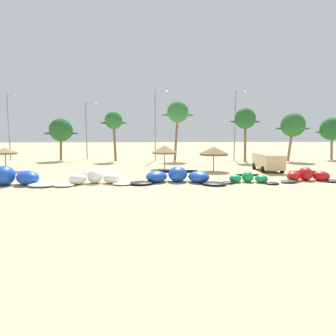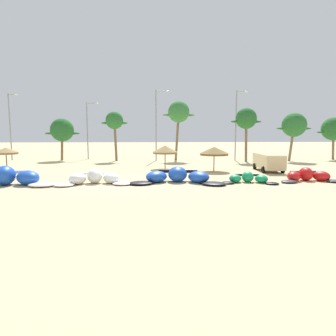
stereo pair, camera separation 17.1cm
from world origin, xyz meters
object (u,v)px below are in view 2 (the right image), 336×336
beach_umbrella_near_palms (214,151)px  kite_left_of_center (177,176)px  kite_right_of_center (308,176)px  palm_left (62,130)px  kite_far_left (4,178)px  beach_umbrella_middle (165,150)px  kite_left (94,178)px  lamppost_east (237,122)px  kite_center (248,178)px  palm_right (333,129)px  palm_center_left (179,113)px  lamppost_west (11,124)px  lamppost_west_center (88,127)px  parked_van (268,161)px  palm_left_of_gap (114,121)px  palm_center_right (246,119)px  lamppost_east_center (157,122)px  beach_umbrella_near_van (6,151)px  palm_right_of_gap (294,125)px

beach_umbrella_near_palms → kite_left_of_center: bearing=-123.3°
kite_right_of_center → palm_left: bearing=140.6°
kite_far_left → beach_umbrella_middle: (12.97, 10.46, 1.64)m
kite_left → kite_right_of_center: 17.75m
beach_umbrella_middle → lamppost_east: lamppost_east is taller
kite_far_left → kite_center: (19.24, 0.29, -0.24)m
kite_center → palm_right: palm_right is taller
kite_center → kite_right_of_center: 5.29m
kite_far_left → palm_center_left: size_ratio=0.86×
kite_left → beach_umbrella_middle: (6.20, 9.93, 1.76)m
lamppost_west → lamppost_east: size_ratio=0.96×
kite_left_of_center → palm_right: bearing=37.5°
beach_umbrella_middle → lamppost_west_center: (-11.52, 14.24, 2.86)m
parked_van → palm_right: size_ratio=0.81×
palm_center_left → lamppost_east: (8.77, -1.05, -1.47)m
parked_van → palm_left_of_gap: bearing=143.1°
beach_umbrella_middle → palm_center_right: 15.21m
kite_center → palm_center_right: palm_center_right is taller
kite_center → beach_umbrella_near_palms: 7.88m
kite_left_of_center → lamppost_east_center: size_ratio=0.76×
lamppost_east_center → lamppost_west_center: bearing=162.6°
kite_left → beach_umbrella_near_palms: size_ratio=1.92×
kite_left → palm_left_of_gap: (-0.76, 20.69, 5.45)m
kite_left_of_center → kite_center: bearing=-5.1°
kite_left_of_center → lamppost_west_center: lamppost_west_center is taller
palm_left_of_gap → lamppost_east: 18.46m
palm_left_of_gap → lamppost_west: lamppost_west is taller
palm_left → palm_left_of_gap: size_ratio=0.87×
lamppost_east_center → lamppost_east: 12.11m
kite_left → palm_left_of_gap: palm_left_of_gap is taller
kite_right_of_center → lamppost_east: bearing=90.1°
beach_umbrella_near_van → palm_left_of_gap: (9.79, 12.72, 3.67)m
kite_left → kite_right_of_center: bearing=0.6°
beach_umbrella_near_van → beach_umbrella_middle: (16.75, 1.96, -0.01)m
lamppost_east → palm_right: bearing=0.7°
palm_left_of_gap → palm_center_right: bearing=-7.6°
kite_right_of_center → beach_umbrella_near_palms: (-6.42, 7.14, 1.74)m
lamppost_east → palm_center_right: bearing=-73.2°
palm_right → lamppost_east: (-15.49, -0.18, 1.03)m
palm_center_left → kite_far_left: bearing=-125.5°
lamppost_west → kite_left: bearing=-53.8°
kite_far_left → lamppost_east_center: lamppost_east_center is taller
beach_umbrella_near_van → lamppost_east_center: 20.90m
beach_umbrella_middle → lamppost_east: size_ratio=0.28×
palm_left → palm_left_of_gap: palm_left_of_gap is taller
palm_right_of_gap → palm_left_of_gap: bearing=175.4°
kite_right_of_center → beach_umbrella_near_van: size_ratio=2.17×
palm_left_of_gap → kite_right_of_center: bearing=-47.9°
kite_left → palm_center_right: bearing=44.6°
kite_left → palm_left: (-8.84, 22.02, 4.14)m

